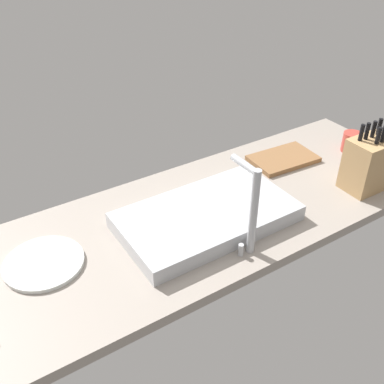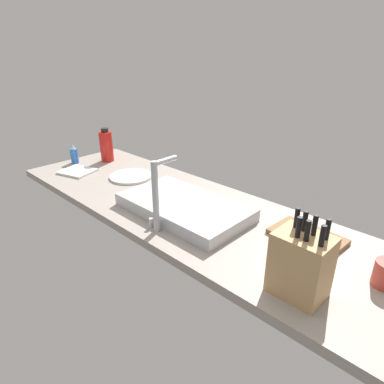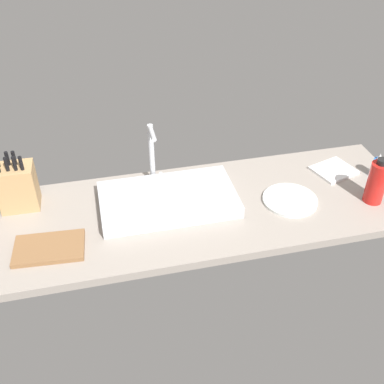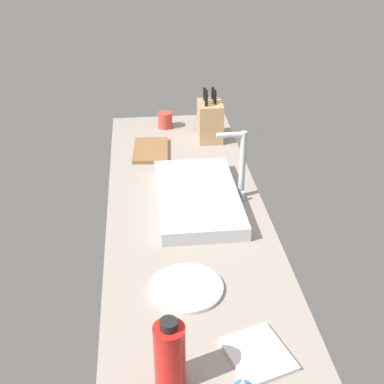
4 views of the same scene
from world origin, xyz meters
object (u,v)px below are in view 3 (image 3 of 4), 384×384
Objects in this scene: knife_block at (17,186)px; dinner_plate at (290,200)px; dish_towel at (334,170)px; sink_basin at (168,199)px; soap_bottle at (377,167)px; water_bottle at (377,182)px; faucet at (152,151)px; cutting_board at (49,248)px.

knife_block is 1.09× the size of dinner_plate.
sink_basin is at bearing -174.94° from dish_towel.
dinner_plate is (-44.22, -8.60, -4.28)cm from soap_bottle.
water_bottle is 1.17× the size of dish_towel.
dish_towel is at bearing -7.04° from faucet.
faucet is 1.61× the size of dish_towel.
faucet is 1.10× the size of cutting_board.
sink_basin is 93.95cm from soap_bottle.
sink_basin is at bearing -11.38° from knife_block.
knife_block reaches higher than cutting_board.
dinner_plate is 32.19cm from dish_towel.
soap_bottle is 0.57× the size of water_bottle.
soap_bottle is at bearing 11.01° from dinner_plate.
cutting_board is 97.40cm from dinner_plate.
sink_basin is at bearing 19.10° from cutting_board.
faucet is 92.76cm from water_bottle.
sink_basin is 60.38cm from knife_block.
dish_towel is (77.59, 6.87, -2.03)cm from sink_basin.
cutting_board is (-47.43, -16.42, -1.73)cm from sink_basin.
cutting_board is at bearing 179.95° from water_bottle.
water_bottle reaches higher than dish_towel.
water_bottle is at bearing -76.68° from dish_towel.
water_bottle is (83.13, -16.53, 6.73)cm from sink_basin.
cutting_board is 142.29cm from soap_bottle.
knife_block reaches higher than water_bottle.
faucet is at bearing 100.64° from sink_basin.
sink_basin reaches higher than cutting_board.
faucet is at bearing 5.12° from knife_block.
dinner_plate is (49.70, -9.21, -2.03)cm from sink_basin.
dish_towel is at bearing 103.32° from water_bottle.
dinner_plate is at bearing -10.50° from sink_basin.
water_bottle is 25.59cm from dish_towel.
water_bottle reaches higher than soap_bottle.
water_bottle is at bearing -124.13° from soap_bottle.
faucet reaches higher than sink_basin.
faucet is 99.26cm from soap_bottle.
sink_basin is 50.59cm from dinner_plate.
knife_block is 1.43× the size of dish_towel.
soap_bottle is at bearing -3.98° from knife_block.
water_bottle is at bearing -21.14° from faucet.
knife_block reaches higher than dish_towel.
knife_block reaches higher than soap_bottle.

